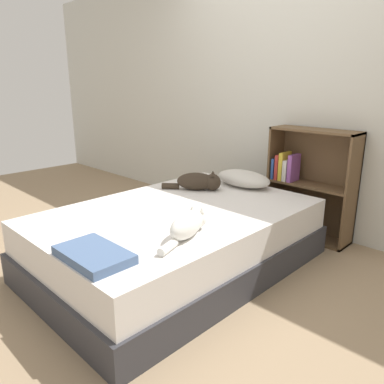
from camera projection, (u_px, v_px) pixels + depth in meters
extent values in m
plane|color=#997F60|center=(178.00, 266.00, 2.85)|extent=(8.00, 8.00, 0.00)
cube|color=silver|center=(286.00, 93.00, 3.44)|extent=(8.00, 0.06, 2.50)
cube|color=#333338|center=(178.00, 253.00, 2.81)|extent=(1.36, 2.05, 0.22)
cube|color=silver|center=(177.00, 224.00, 2.75)|extent=(1.31, 1.98, 0.23)
ellipsoid|color=beige|center=(243.00, 179.00, 3.31)|extent=(0.52, 0.29, 0.14)
ellipsoid|color=white|center=(187.00, 225.00, 2.22)|extent=(0.23, 0.36, 0.15)
sphere|color=white|center=(197.00, 219.00, 2.34)|extent=(0.12, 0.12, 0.12)
cone|color=white|center=(192.00, 208.00, 2.34)|extent=(0.04, 0.04, 0.03)
cone|color=white|center=(202.00, 210.00, 2.31)|extent=(0.04, 0.04, 0.03)
cylinder|color=white|center=(168.00, 247.00, 2.04)|extent=(0.09, 0.16, 0.05)
ellipsoid|color=#33281E|center=(196.00, 181.00, 3.19)|extent=(0.35, 0.32, 0.15)
sphere|color=#33281E|center=(213.00, 182.00, 3.18)|extent=(0.14, 0.14, 0.14)
cone|color=#33281E|center=(213.00, 173.00, 3.20)|extent=(0.04, 0.04, 0.03)
cone|color=#33281E|center=(212.00, 175.00, 3.12)|extent=(0.04, 0.04, 0.03)
cylinder|color=#33281E|center=(171.00, 186.00, 3.23)|extent=(0.15, 0.13, 0.05)
cube|color=brown|center=(275.00, 177.00, 3.52)|extent=(0.02, 0.26, 0.97)
cube|color=brown|center=(352.00, 193.00, 3.03)|extent=(0.02, 0.26, 0.97)
cube|color=brown|center=(306.00, 235.00, 3.41)|extent=(0.74, 0.26, 0.02)
cube|color=brown|center=(316.00, 130.00, 3.14)|extent=(0.74, 0.26, 0.02)
cube|color=brown|center=(311.00, 185.00, 3.27)|extent=(0.70, 0.26, 0.02)
cube|color=brown|center=(317.00, 182.00, 3.35)|extent=(0.74, 0.02, 0.97)
cube|color=#2D519E|center=(277.00, 168.00, 3.44)|extent=(0.02, 0.16, 0.19)
cube|color=#B7332D|center=(281.00, 167.00, 3.40)|extent=(0.03, 0.16, 0.22)
cube|color=gold|center=(285.00, 166.00, 3.37)|extent=(0.04, 0.16, 0.25)
cube|color=beige|center=(289.00, 170.00, 3.35)|extent=(0.04, 0.16, 0.19)
cube|color=#8C4C99|center=(294.00, 168.00, 3.31)|extent=(0.04, 0.16, 0.24)
cube|color=#4C668E|center=(94.00, 255.00, 1.95)|extent=(0.42, 0.26, 0.05)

